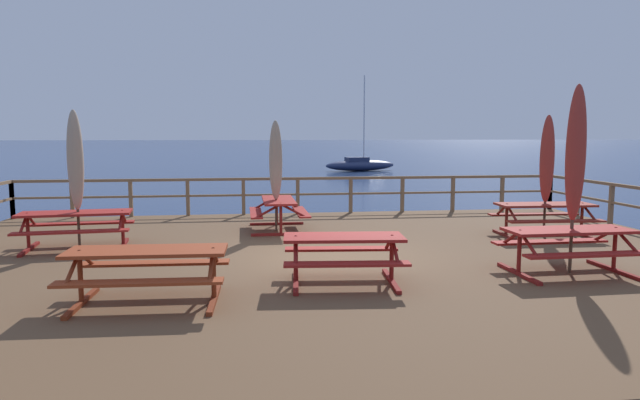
% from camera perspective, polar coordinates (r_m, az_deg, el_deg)
% --- Properties ---
extents(ground_plane, '(600.00, 600.00, 0.00)m').
position_cam_1_polar(ground_plane, '(11.06, 0.63, -8.89)').
color(ground_plane, navy).
extents(wooden_deck, '(16.34, 12.36, 0.61)m').
position_cam_1_polar(wooden_deck, '(10.98, 0.63, -7.35)').
color(wooden_deck, brown).
rests_on(wooden_deck, ground).
extents(railing_waterside_far, '(16.14, 0.10, 1.09)m').
position_cam_1_polar(railing_waterside_far, '(16.73, -2.27, 1.13)').
color(railing_waterside_far, brown).
rests_on(railing_waterside_far, wooden_deck).
extents(picnic_table_mid_right, '(2.32, 1.61, 0.78)m').
position_cam_1_polar(picnic_table_mid_right, '(12.66, -23.53, -2.01)').
color(picnic_table_mid_right, maroon).
rests_on(picnic_table_mid_right, wooden_deck).
extents(picnic_table_back_left, '(2.14, 1.44, 0.78)m').
position_cam_1_polar(picnic_table_back_left, '(10.42, 23.85, -3.79)').
color(picnic_table_back_left, maroon).
rests_on(picnic_table_back_left, wooden_deck).
extents(picnic_table_back_right, '(1.41, 1.97, 0.78)m').
position_cam_1_polar(picnic_table_back_right, '(13.91, -4.22, -0.76)').
color(picnic_table_back_right, maroon).
rests_on(picnic_table_back_right, wooden_deck).
extents(picnic_table_mid_left, '(2.24, 1.50, 0.78)m').
position_cam_1_polar(picnic_table_mid_left, '(14.00, 21.82, -1.15)').
color(picnic_table_mid_left, maroon).
rests_on(picnic_table_mid_left, wooden_deck).
extents(picnic_table_mid_centre, '(2.00, 1.56, 0.78)m').
position_cam_1_polar(picnic_table_mid_centre, '(8.91, 2.44, -4.96)').
color(picnic_table_mid_centre, maroon).
rests_on(picnic_table_mid_centre, wooden_deck).
extents(picnic_table_front_left, '(2.23, 1.48, 0.78)m').
position_cam_1_polar(picnic_table_front_left, '(8.24, -17.11, -6.17)').
color(picnic_table_front_left, '#993819').
rests_on(picnic_table_front_left, wooden_deck).
extents(patio_umbrella_tall_mid_right, '(0.32, 0.32, 2.86)m').
position_cam_1_polar(patio_umbrella_tall_mid_right, '(12.52, -23.56, 3.66)').
color(patio_umbrella_tall_mid_right, '#4C3828').
rests_on(patio_umbrella_tall_mid_right, wooden_deck).
extents(patio_umbrella_tall_back_left, '(0.32, 0.32, 3.19)m').
position_cam_1_polar(patio_umbrella_tall_back_left, '(10.35, 24.50, 4.25)').
color(patio_umbrella_tall_back_left, '#4C3828').
rests_on(patio_umbrella_tall_back_left, wooden_deck).
extents(patio_umbrella_tall_front, '(0.32, 0.32, 2.70)m').
position_cam_1_polar(patio_umbrella_tall_front, '(13.73, -4.51, 3.98)').
color(patio_umbrella_tall_front, '#4C3828').
rests_on(patio_umbrella_tall_front, wooden_deck).
extents(patio_umbrella_tall_back_right, '(0.32, 0.32, 2.80)m').
position_cam_1_polar(patio_umbrella_tall_back_right, '(13.95, 22.04, 3.83)').
color(patio_umbrella_tall_back_right, '#4C3828').
rests_on(patio_umbrella_tall_back_right, wooden_deck).
extents(sailboat_distant, '(6.22, 2.85, 7.72)m').
position_cam_1_polar(sailboat_distant, '(46.25, 4.09, 3.60)').
color(sailboat_distant, navy).
rests_on(sailboat_distant, ground).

